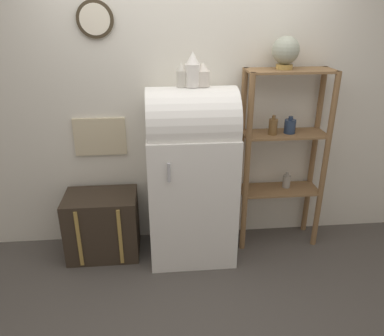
# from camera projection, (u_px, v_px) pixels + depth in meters

# --- Properties ---
(ground_plane) EXTENTS (12.00, 12.00, 0.00)m
(ground_plane) POSITION_uv_depth(u_px,v_px,m) (194.00, 267.00, 3.29)
(ground_plane) COLOR #4C4742
(wall_back) EXTENTS (7.00, 0.09, 2.70)m
(wall_back) POSITION_uv_depth(u_px,v_px,m) (187.00, 100.00, 3.28)
(wall_back) COLOR silver
(wall_back) RESTS_ON ground_plane
(refrigerator) EXTENTS (0.74, 0.63, 1.53)m
(refrigerator) POSITION_uv_depth(u_px,v_px,m) (191.00, 174.00, 3.21)
(refrigerator) COLOR white
(refrigerator) RESTS_ON ground_plane
(suitcase_trunk) EXTENTS (0.63, 0.43, 0.59)m
(suitcase_trunk) POSITION_uv_depth(u_px,v_px,m) (103.00, 225.00, 3.38)
(suitcase_trunk) COLOR #33281E
(suitcase_trunk) RESTS_ON ground_plane
(shelf_unit) EXTENTS (0.75, 0.31, 1.64)m
(shelf_unit) POSITION_uv_depth(u_px,v_px,m) (283.00, 149.00, 3.33)
(shelf_unit) COLOR olive
(shelf_unit) RESTS_ON ground_plane
(globe) EXTENTS (0.22, 0.22, 0.26)m
(globe) POSITION_uv_depth(u_px,v_px,m) (286.00, 51.00, 3.01)
(globe) COLOR #AD8942
(globe) RESTS_ON shelf_unit
(vase_left) EXTENTS (0.08, 0.08, 0.19)m
(vase_left) POSITION_uv_depth(u_px,v_px,m) (181.00, 75.00, 2.88)
(vase_left) COLOR beige
(vase_left) RESTS_ON refrigerator
(vase_center) EXTENTS (0.12, 0.12, 0.27)m
(vase_center) POSITION_uv_depth(u_px,v_px,m) (193.00, 70.00, 2.87)
(vase_center) COLOR white
(vase_center) RESTS_ON refrigerator
(vase_right) EXTENTS (0.11, 0.11, 0.18)m
(vase_right) POSITION_uv_depth(u_px,v_px,m) (203.00, 75.00, 2.89)
(vase_right) COLOR silver
(vase_right) RESTS_ON refrigerator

